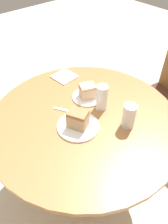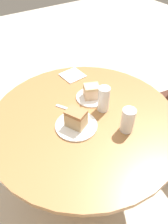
# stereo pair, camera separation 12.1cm
# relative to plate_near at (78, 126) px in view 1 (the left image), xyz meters

# --- Properties ---
(ground_plane) EXTENTS (8.00, 8.00, 0.00)m
(ground_plane) POSITION_rel_plate_near_xyz_m (-0.04, 0.07, -0.74)
(ground_plane) COLOR beige
(table) EXTENTS (1.08, 1.08, 0.74)m
(table) POSITION_rel_plate_near_xyz_m (-0.04, 0.07, -0.16)
(table) COLOR #9E6B3D
(table) RESTS_ON ground_plane
(plate_near) EXTENTS (0.23, 0.23, 0.01)m
(plate_near) POSITION_rel_plate_near_xyz_m (0.00, 0.00, 0.00)
(plate_near) COLOR white
(plate_near) RESTS_ON table
(plate_far) EXTENTS (0.19, 0.19, 0.01)m
(plate_far) POSITION_rel_plate_near_xyz_m (-0.15, 0.21, -0.00)
(plate_far) COLOR white
(plate_far) RESTS_ON table
(cake_slice_near) EXTENTS (0.13, 0.12, 0.10)m
(cake_slice_near) POSITION_rel_plate_near_xyz_m (0.00, 0.00, 0.05)
(cake_slice_near) COLOR tan
(cake_slice_near) RESTS_ON plate_near
(cake_slice_far) EXTENTS (0.11, 0.11, 0.08)m
(cake_slice_far) POSITION_rel_plate_near_xyz_m (-0.15, 0.21, 0.05)
(cake_slice_far) COLOR beige
(cake_slice_far) RESTS_ON plate_far
(glass_lemonade) EXTENTS (0.07, 0.07, 0.14)m
(glass_lemonade) POSITION_rel_plate_near_xyz_m (0.17, 0.21, 0.06)
(glass_lemonade) COLOR beige
(glass_lemonade) RESTS_ON table
(glass_water) EXTENTS (0.07, 0.07, 0.16)m
(glass_water) POSITION_rel_plate_near_xyz_m (-0.03, 0.20, 0.07)
(glass_water) COLOR silver
(glass_water) RESTS_ON table
(napkin_stack) EXTENTS (0.16, 0.16, 0.01)m
(napkin_stack) POSITION_rel_plate_near_xyz_m (-0.43, 0.23, -0.00)
(napkin_stack) COLOR silver
(napkin_stack) RESTS_ON table
(fork) EXTENTS (0.16, 0.10, 0.00)m
(fork) POSITION_rel_plate_near_xyz_m (-0.14, 0.03, -0.00)
(fork) COLOR silver
(fork) RESTS_ON table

